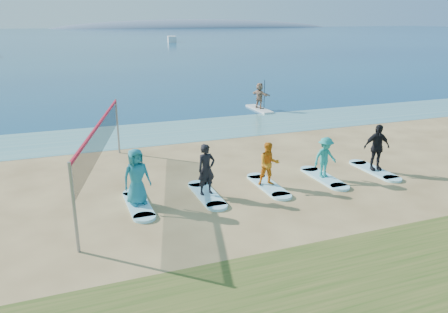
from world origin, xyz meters
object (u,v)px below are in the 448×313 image
object	(u,v)px
surfboard_1	(207,195)
student_4	(377,147)
surfboard_0	(138,205)
student_0	(136,177)
boat_offshore_b	(172,42)
student_3	(325,157)
surfboard_2	(268,186)
student_2	(269,164)
surfboard_3	(324,178)
volleyball_net	(100,138)
surfboard_4	(374,170)
paddleboard	(259,109)
paddleboarder	(260,96)
student_1	(206,169)

from	to	relation	value
surfboard_1	student_4	bearing A→B (deg)	0.00
surfboard_0	student_0	size ratio (longest dim) A/B	1.18
boat_offshore_b	student_3	xyz separation A→B (m)	(-20.58, -103.53, 0.87)
surfboard_2	student_2	size ratio (longest dim) A/B	1.38
surfboard_3	student_0	bearing A→B (deg)	180.00
surfboard_0	student_3	xyz separation A→B (m)	(7.13, 0.00, 0.83)
surfboard_2	surfboard_3	bearing A→B (deg)	0.00
surfboard_2	student_0	bearing A→B (deg)	180.00
surfboard_3	volleyball_net	bearing A→B (deg)	166.37
student_0	surfboard_3	bearing A→B (deg)	-13.78
student_0	surfboard_3	xyz separation A→B (m)	(7.13, 0.00, -0.98)
boat_offshore_b	surfboard_3	xyz separation A→B (m)	(-20.58, -103.53, 0.04)
surfboard_2	surfboard_1	bearing A→B (deg)	180.00
surfboard_0	surfboard_4	distance (m)	9.51
surfboard_4	surfboard_2	bearing A→B (deg)	180.00
volleyball_net	student_0	size ratio (longest dim) A/B	4.71
boat_offshore_b	surfboard_4	xyz separation A→B (m)	(-18.20, -103.53, 0.04)
student_0	volleyball_net	bearing A→B (deg)	100.24
paddleboard	surfboard_0	size ratio (longest dim) A/B	1.36
surfboard_3	surfboard_4	world-z (taller)	same
volleyball_net	student_2	distance (m)	6.03
paddleboarder	surfboard_4	world-z (taller)	paddleboarder
boat_offshore_b	surfboard_1	xyz separation A→B (m)	(-25.34, -103.53, 0.04)
student_0	surfboard_4	bearing A→B (deg)	-13.78
boat_offshore_b	student_2	xyz separation A→B (m)	(-22.96, -103.53, 0.89)
surfboard_0	surfboard_3	size ratio (longest dim) A/B	1.00
paddleboarder	student_1	xyz separation A→B (m)	(-8.18, -13.03, 0.00)
volleyball_net	surfboard_0	bearing A→B (deg)	-65.98
paddleboarder	student_1	size ratio (longest dim) A/B	0.96
paddleboarder	surfboard_1	size ratio (longest dim) A/B	0.78
boat_offshore_b	surfboard_3	world-z (taller)	boat_offshore_b
paddleboarder	student_4	world-z (taller)	student_4
surfboard_2	surfboard_3	world-z (taller)	same
surfboard_3	surfboard_4	size ratio (longest dim) A/B	1.00
volleyball_net	student_3	world-z (taller)	volleyball_net
volleyball_net	student_3	distance (m)	8.29
volleyball_net	surfboard_0	size ratio (longest dim) A/B	4.00
surfboard_0	student_3	bearing A→B (deg)	0.00
paddleboard	paddleboarder	xyz separation A→B (m)	(0.00, 0.00, 0.92)
volleyball_net	paddleboarder	world-z (taller)	volleyball_net
surfboard_1	student_1	bearing A→B (deg)	0.00
boat_offshore_b	student_4	world-z (taller)	student_4
student_3	surfboard_3	bearing A→B (deg)	0.00
surfboard_4	surfboard_1	bearing A→B (deg)	180.00
student_1	paddleboarder	bearing A→B (deg)	48.37
paddleboard	surfboard_2	bearing A→B (deg)	-114.03
volleyball_net	surfboard_2	world-z (taller)	volleyball_net
student_1	student_2	bearing A→B (deg)	-9.51
surfboard_3	student_4	distance (m)	2.57
paddleboarder	student_3	world-z (taller)	paddleboarder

